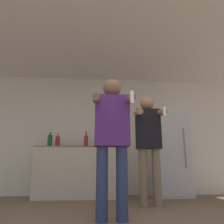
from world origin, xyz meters
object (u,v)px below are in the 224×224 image
bottle_tall_gin (50,141)px  bottle_clear_vodka (86,141)px  refrigerator (168,153)px  bottle_brown_liquor (58,142)px  person_man_side (149,139)px  bottle_red_label (112,141)px  person_woman_foreground (112,133)px  bottle_dark_rum (96,143)px

bottle_tall_gin → bottle_clear_vodka: bottle_clear_vodka is taller
refrigerator → bottle_clear_vodka: bearing=178.7°
bottle_brown_liquor → person_man_side: (1.60, -1.09, -0.06)m
bottle_clear_vodka → bottle_red_label: bottle_clear_vodka is taller
person_man_side → bottle_tall_gin: bearing=148.2°
bottle_tall_gin → person_woman_foreground: size_ratio=0.20×
refrigerator → bottle_red_label: 1.16m
bottle_tall_gin → person_man_side: 2.07m
bottle_brown_liquor → bottle_red_label: bottle_red_label is taller
bottle_tall_gin → bottle_clear_vodka: size_ratio=0.92×
refrigerator → bottle_clear_vodka: (-1.68, 0.04, 0.23)m
bottle_tall_gin → person_woman_foreground: person_woman_foreground is taller
bottle_dark_rum → person_man_side: 1.37m
bottle_brown_liquor → bottle_dark_rum: (0.78, 0.00, -0.02)m
bottle_dark_rum → person_man_side: (0.83, -1.09, -0.04)m
bottle_red_label → person_woman_foreground: bearing=-94.3°
bottle_clear_vodka → person_woman_foreground: bearing=-78.8°
refrigerator → bottle_red_label: size_ratio=4.90×
bottle_brown_liquor → bottle_dark_rum: size_ratio=1.22×
bottle_clear_vodka → person_man_side: (1.03, -1.09, -0.08)m
bottle_clear_vodka → bottle_dark_rum: bearing=0.0°
person_man_side → bottle_red_label: bearing=114.5°
bottle_tall_gin → person_man_side: person_man_side is taller
bottle_tall_gin → bottle_red_label: 1.26m
bottle_red_label → bottle_brown_liquor: bearing=180.0°
bottle_clear_vodka → person_man_side: 1.50m
bottle_brown_liquor → bottle_clear_vodka: 0.57m
bottle_dark_rum → bottle_tall_gin: 0.93m
person_man_side → refrigerator: bearing=58.6°
bottle_tall_gin → bottle_brown_liquor: bearing=0.0°
bottle_red_label → person_man_side: bearing=-65.5°
bottle_dark_rum → bottle_clear_vodka: bearing=-180.0°
bottle_dark_rum → person_man_side: person_man_side is taller
bottle_tall_gin → bottle_clear_vodka: bearing=-0.0°
refrigerator → person_woman_foreground: 2.32m
refrigerator → bottle_dark_rum: bearing=178.5°
bottle_red_label → person_man_side: 1.20m
bottle_clear_vodka → bottle_red_label: size_ratio=1.01×
bottle_brown_liquor → bottle_tall_gin: 0.15m
bottle_clear_vodka → bottle_brown_liquor: bearing=180.0°
refrigerator → person_woman_foreground: (-1.29, -1.93, 0.10)m
person_woman_foreground → bottle_dark_rum: bearing=95.4°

